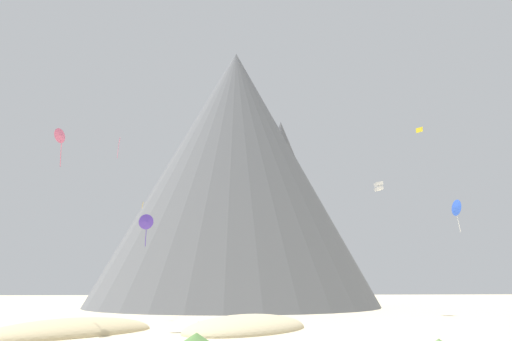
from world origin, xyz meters
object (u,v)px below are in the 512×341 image
at_px(kite_pink_high, 119,144).
at_px(kite_white_mid, 379,186).
at_px(bush_low_patch, 196,337).
at_px(kite_indigo_low, 146,222).
at_px(bush_mid_center, 199,326).
at_px(kite_gold_mid, 143,205).
at_px(kite_rainbow_mid, 60,136).
at_px(kite_blue_low, 456,208).
at_px(rock_massif, 244,181).
at_px(kite_yellow_high, 419,130).

distance_m(kite_pink_high, kite_white_mid, 46.31).
distance_m(bush_low_patch, kite_indigo_low, 17.40).
bearing_deg(kite_white_mid, bush_mid_center, -50.12).
bearing_deg(kite_gold_mid, bush_mid_center, 59.44).
height_order(kite_rainbow_mid, kite_blue_low, kite_rainbow_mid).
relative_size(kite_indigo_low, kite_pink_high, 1.06).
relative_size(rock_massif, kite_yellow_high, 91.56).
xyz_separation_m(rock_massif, kite_gold_mid, (-18.78, -32.14, -11.70)).
distance_m(kite_indigo_low, kite_gold_mid, 25.00).
xyz_separation_m(bush_mid_center, kite_pink_high, (-14.65, 21.71, 27.07)).
height_order(kite_rainbow_mid, kite_white_mid, kite_white_mid).
height_order(bush_low_patch, kite_pink_high, kite_pink_high).
bearing_deg(kite_pink_high, kite_indigo_low, 57.49).
height_order(kite_pink_high, kite_gold_mid, kite_pink_high).
height_order(bush_mid_center, kite_yellow_high, kite_yellow_high).
xyz_separation_m(bush_low_patch, kite_rainbow_mid, (-16.92, 10.56, 21.38)).
xyz_separation_m(kite_pink_high, kite_blue_low, (44.91, -22.25, -13.77)).
height_order(bush_low_patch, kite_blue_low, kite_blue_low).
height_order(kite_indigo_low, kite_pink_high, kite_pink_high).
bearing_deg(kite_indigo_low, kite_white_mid, 7.99).
relative_size(kite_white_mid, kite_gold_mid, 1.55).
xyz_separation_m(bush_mid_center, kite_white_mid, (31.03, 27.17, 21.78)).
height_order(bush_mid_center, kite_indigo_low, kite_indigo_low).
xyz_separation_m(bush_mid_center, rock_massif, (8.04, 57.05, 29.05)).
relative_size(kite_yellow_high, kite_pink_high, 0.26).
distance_m(kite_gold_mid, kite_blue_low, 48.42).
bearing_deg(kite_indigo_low, bush_mid_center, -36.13).
bearing_deg(kite_rainbow_mid, kite_blue_low, -66.57).
bearing_deg(kite_white_mid, kite_rainbow_mid, -61.91).
xyz_separation_m(rock_massif, kite_indigo_low, (-14.40, -56.02, -17.67)).
distance_m(kite_indigo_low, kite_blue_low, 36.70).
xyz_separation_m(kite_white_mid, kite_gold_mid, (-41.77, -2.27, -4.43)).
bearing_deg(kite_rainbow_mid, rock_massif, 0.82).
bearing_deg(kite_yellow_high, rock_massif, -150.63).
bearing_deg(bush_mid_center, kite_yellow_high, 19.58).
relative_size(bush_low_patch, kite_white_mid, 1.47).
xyz_separation_m(bush_low_patch, kite_gold_mid, (-10.93, 35.21, 17.43)).
height_order(kite_yellow_high, kite_gold_mid, kite_yellow_high).
relative_size(rock_massif, kite_gold_mid, 73.64).
bearing_deg(kite_blue_low, kite_yellow_high, 164.93).
xyz_separation_m(kite_yellow_high, kite_rainbow_mid, (-49.00, -11.24, -6.02)).
xyz_separation_m(kite_indigo_low, kite_gold_mid, (-4.38, 23.88, 5.97)).
distance_m(kite_yellow_high, kite_gold_mid, 46.14).
distance_m(kite_pink_high, kite_gold_mid, 10.96).
bearing_deg(kite_gold_mid, kite_indigo_low, 46.51).
height_order(bush_mid_center, kite_rainbow_mid, kite_rainbow_mid).
bearing_deg(rock_massif, kite_blue_low, -68.90).
relative_size(kite_yellow_high, kite_indigo_low, 0.25).
relative_size(kite_yellow_high, kite_blue_low, 0.23).
relative_size(rock_massif, kite_pink_high, 23.96).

